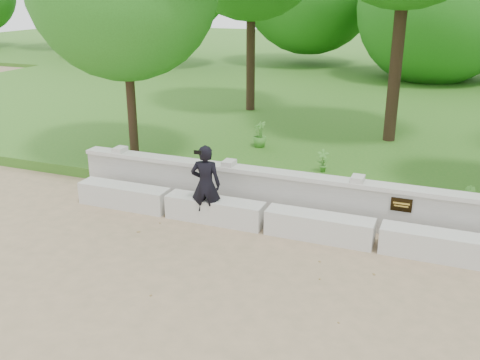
# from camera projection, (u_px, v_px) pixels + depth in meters

# --- Properties ---
(ground) EXTENTS (80.00, 80.00, 0.00)m
(ground) POSITION_uv_depth(u_px,v_px,m) (356.00, 306.00, 7.43)
(ground) COLOR #9C7F5F
(ground) RESTS_ON ground
(lawn) EXTENTS (40.00, 22.00, 0.25)m
(lawn) POSITION_uv_depth(u_px,v_px,m) (424.00, 105.00, 19.63)
(lawn) COLOR #2A651B
(lawn) RESTS_ON ground
(concrete_bench) EXTENTS (11.90, 0.45, 0.45)m
(concrete_bench) POSITION_uv_depth(u_px,v_px,m) (377.00, 236.00, 9.01)
(concrete_bench) COLOR beige
(concrete_bench) RESTS_ON ground
(parapet_wall) EXTENTS (12.50, 0.35, 0.90)m
(parapet_wall) POSITION_uv_depth(u_px,v_px,m) (384.00, 208.00, 9.54)
(parapet_wall) COLOR #B8B5AE
(parapet_wall) RESTS_ON ground
(man_main) EXTENTS (0.62, 0.57, 1.51)m
(man_main) POSITION_uv_depth(u_px,v_px,m) (206.00, 185.00, 9.83)
(man_main) COLOR black
(man_main) RESTS_ON ground
(shrub_a) EXTENTS (0.33, 0.28, 0.52)m
(shrub_a) POSITION_uv_depth(u_px,v_px,m) (323.00, 161.00, 11.99)
(shrub_a) COLOR #478B2F
(shrub_a) RESTS_ON lawn
(shrub_b) EXTENTS (0.29, 0.34, 0.56)m
(shrub_b) POSITION_uv_depth(u_px,v_px,m) (466.00, 201.00, 9.66)
(shrub_b) COLOR #478B2F
(shrub_b) RESTS_ON lawn
(shrub_d) EXTENTS (0.51, 0.50, 0.68)m
(shrub_d) POSITION_uv_depth(u_px,v_px,m) (260.00, 134.00, 13.87)
(shrub_d) COLOR #478B2F
(shrub_d) RESTS_ON lawn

